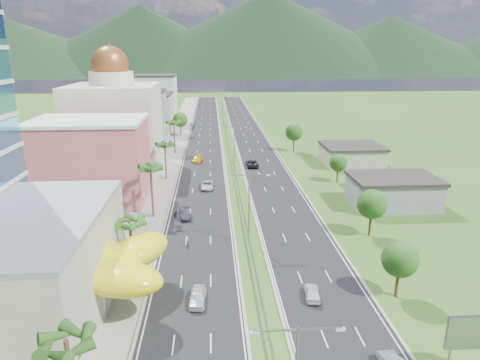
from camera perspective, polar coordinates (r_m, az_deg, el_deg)
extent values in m
plane|color=#2D5119|center=(55.35, 2.10, -13.07)|extent=(500.00, 500.00, 0.00)
cube|color=black|center=(140.44, -4.74, 5.50)|extent=(11.00, 260.00, 0.04)
cube|color=black|center=(141.00, 1.39, 5.60)|extent=(11.00, 260.00, 0.04)
cube|color=gray|center=(140.91, -8.62, 5.42)|extent=(7.00, 260.00, 0.12)
cube|color=gray|center=(122.80, -1.34, 4.18)|extent=(0.08, 216.00, 0.28)
cube|color=gray|center=(223.41, -2.53, 9.86)|extent=(0.10, 0.12, 0.70)
cube|color=gray|center=(28.49, 4.73, -19.38)|extent=(2.88, 0.12, 0.12)
cube|color=gray|center=(29.01, 10.69, -18.90)|extent=(2.88, 0.12, 0.12)
cube|color=silver|center=(28.41, 2.02, -19.70)|extent=(0.60, 0.25, 0.18)
cube|color=silver|center=(29.39, 13.23, -18.80)|extent=(0.60, 0.25, 0.18)
cylinder|color=gray|center=(62.00, 1.21, -4.02)|extent=(0.20, 0.20, 11.00)
cube|color=gray|center=(60.20, -0.13, 0.66)|extent=(2.88, 0.12, 0.12)
cube|color=gray|center=(60.45, 2.60, 0.71)|extent=(2.88, 0.12, 0.12)
cube|color=silver|center=(60.17, -1.34, 0.54)|extent=(0.60, 0.25, 0.18)
cube|color=silver|center=(60.63, 3.80, 0.64)|extent=(0.60, 0.25, 0.18)
cylinder|color=gray|center=(100.29, -0.79, 4.14)|extent=(0.20, 0.20, 11.00)
cube|color=gray|center=(99.19, -1.64, 7.12)|extent=(2.88, 0.12, 0.12)
cube|color=gray|center=(99.34, 0.03, 7.14)|extent=(2.88, 0.12, 0.12)
cube|color=silver|center=(99.17, -2.39, 7.05)|extent=(0.60, 0.25, 0.18)
cube|color=silver|center=(99.45, 0.77, 7.09)|extent=(0.60, 0.25, 0.18)
cylinder|color=gray|center=(144.48, -1.77, 8.07)|extent=(0.20, 0.20, 11.00)
cube|color=gray|center=(143.72, -2.37, 10.15)|extent=(2.88, 0.12, 0.12)
cube|color=gray|center=(143.82, -1.20, 10.17)|extent=(2.88, 0.12, 0.12)
cube|color=silver|center=(143.70, -2.89, 10.11)|extent=(0.60, 0.25, 0.18)
cube|color=silver|center=(143.90, -0.68, 10.14)|extent=(0.60, 0.25, 0.18)
cylinder|color=gray|center=(189.05, -2.29, 10.16)|extent=(0.20, 0.20, 11.00)
cube|color=gray|center=(188.47, -2.75, 11.75)|extent=(2.88, 0.12, 0.12)
cube|color=gray|center=(188.55, -1.86, 11.76)|extent=(2.88, 0.12, 0.12)
cube|color=silver|center=(188.46, -3.15, 11.71)|extent=(0.60, 0.25, 0.18)
cube|color=silver|center=(188.61, -1.46, 11.74)|extent=(0.60, 0.25, 0.18)
cylinder|color=gray|center=(55.66, -23.65, -12.08)|extent=(0.50, 0.50, 4.00)
cylinder|color=gray|center=(49.51, -17.68, -15.18)|extent=(0.50, 0.50, 4.00)
cylinder|color=gray|center=(48.24, -23.35, -16.76)|extent=(0.50, 0.50, 4.00)
cylinder|color=gray|center=(53.29, -14.30, -12.43)|extent=(0.50, 0.50, 4.00)
cube|color=#C04F58|center=(85.29, -19.26, 2.28)|extent=(20.00, 15.00, 15.00)
cube|color=beige|center=(106.65, -16.26, 6.71)|extent=(20.00, 20.00, 20.00)
cylinder|color=beige|center=(105.36, -16.78, 12.86)|extent=(10.00, 10.00, 3.00)
sphere|color=brown|center=(105.23, -16.92, 14.49)|extent=(8.40, 8.40, 8.40)
cube|color=gray|center=(131.01, -13.52, 7.81)|extent=(16.00, 15.00, 16.00)
cube|color=#A49A87|center=(152.73, -12.16, 8.57)|extent=(16.00, 15.00, 13.00)
cube|color=silver|center=(175.05, -11.18, 10.47)|extent=(16.00, 15.00, 18.00)
cube|color=#D85919|center=(43.63, 28.92, -17.33)|extent=(5.20, 0.35, 3.20)
cube|color=gray|center=(83.76, 19.71, -1.59)|extent=(15.00, 10.00, 5.00)
cube|color=#A49A87|center=(111.48, 14.68, 3.15)|extent=(14.00, 12.00, 4.40)
cylinder|color=#47301C|center=(56.08, -14.23, -8.87)|extent=(0.36, 0.36, 7.50)
cylinder|color=#47301C|center=(74.14, -11.65, -1.65)|extent=(0.36, 0.36, 9.00)
cylinder|color=#47301C|center=(96.20, -9.89, 2.42)|extent=(0.36, 0.36, 8.00)
cylinder|color=#47301C|center=(120.40, -8.73, 5.57)|extent=(0.36, 0.36, 8.80)
cylinder|color=#47301C|center=(145.25, -7.92, 6.75)|extent=(0.40, 0.40, 4.90)
sphere|color=#2A581B|center=(144.74, -7.97, 7.98)|extent=(4.90, 4.90, 4.90)
cylinder|color=#47301C|center=(54.06, 20.25, -12.44)|extent=(0.40, 0.40, 4.20)
sphere|color=#2A581B|center=(52.84, 20.55, -9.87)|extent=(4.20, 4.20, 4.20)
cylinder|color=#47301C|center=(69.21, 16.98, -5.38)|extent=(0.40, 0.40, 4.55)
sphere|color=#2A581B|center=(68.19, 17.19, -3.10)|extent=(4.55, 4.55, 4.55)
cylinder|color=#47301C|center=(95.33, 12.87, 0.81)|extent=(0.40, 0.40, 3.85)
sphere|color=#2A581B|center=(94.70, 12.97, 2.25)|extent=(3.85, 3.85, 3.85)
cylinder|color=#47301C|center=(122.56, 7.17, 4.90)|extent=(0.40, 0.40, 4.90)
sphere|color=#2A581B|center=(121.95, 7.22, 6.35)|extent=(4.90, 4.90, 4.90)
imported|color=silver|center=(50.60, -5.67, -15.23)|extent=(2.04, 4.53, 1.51)
imported|color=black|center=(74.26, -7.39, -4.41)|extent=(2.29, 4.98, 1.58)
imported|color=#B7BABF|center=(89.18, -4.42, -0.68)|extent=(2.50, 5.36, 1.49)
imported|color=gold|center=(110.99, -5.65, 2.82)|extent=(2.83, 5.50, 1.53)
imported|color=white|center=(51.98, 9.61, -14.54)|extent=(2.11, 4.22, 1.38)
imported|color=black|center=(105.93, 1.63, 2.24)|extent=(2.90, 5.91, 1.62)
imported|color=black|center=(63.69, -7.03, -8.23)|extent=(0.75, 2.18, 1.38)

